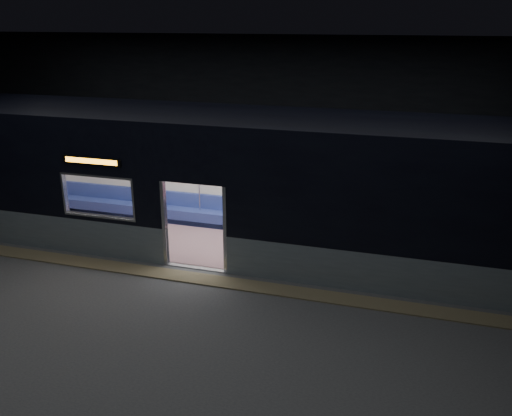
% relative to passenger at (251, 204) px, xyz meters
% --- Properties ---
extents(station_floor, '(24.00, 14.00, 0.01)m').
position_rel_passenger_xyz_m(station_floor, '(-0.55, -3.55, -0.81)').
color(station_floor, '#47494C').
rests_on(station_floor, ground).
extents(station_envelope, '(24.00, 14.00, 5.00)m').
position_rel_passenger_xyz_m(station_envelope, '(-0.55, -3.55, 2.86)').
color(station_envelope, black).
rests_on(station_envelope, station_floor).
extents(tactile_strip, '(22.80, 0.50, 0.03)m').
position_rel_passenger_xyz_m(tactile_strip, '(-0.55, -3.00, -0.79)').
color(tactile_strip, '#8C7F59').
rests_on(tactile_strip, station_floor).
extents(metro_car, '(18.00, 3.04, 3.35)m').
position_rel_passenger_xyz_m(metro_car, '(-0.55, -1.00, 1.04)').
color(metro_car, gray).
rests_on(metro_car, station_floor).
extents(passenger, '(0.46, 0.73, 1.40)m').
position_rel_passenger_xyz_m(passenger, '(0.00, 0.00, 0.00)').
color(passenger, black).
rests_on(passenger, metro_car).
extents(handbag, '(0.35, 0.33, 0.14)m').
position_rel_passenger_xyz_m(handbag, '(-0.01, -0.23, -0.12)').
color(handbag, black).
rests_on(handbag, passenger).
extents(transit_map, '(0.95, 0.03, 0.62)m').
position_rel_passenger_xyz_m(transit_map, '(4.45, 0.31, 0.65)').
color(transit_map, white).
rests_on(transit_map, metro_car).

